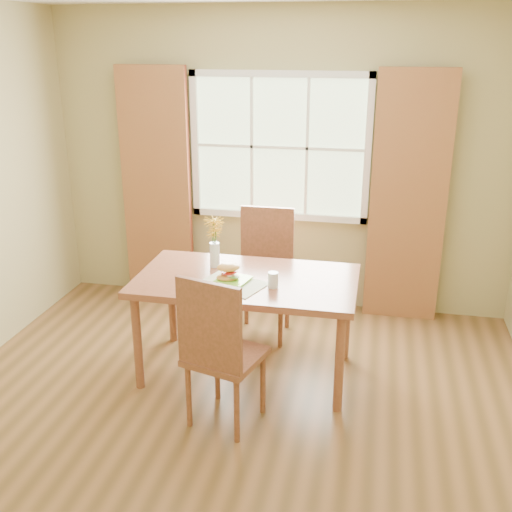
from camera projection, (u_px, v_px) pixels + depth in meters
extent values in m
cube|color=brown|center=(231.00, 411.00, 4.14)|extent=(4.20, 3.80, 0.02)
cube|color=tan|center=(280.00, 163.00, 5.43)|extent=(4.20, 0.02, 2.70)
cube|color=tan|center=(81.00, 393.00, 1.92)|extent=(4.20, 0.02, 2.70)
cube|color=#B6D09D|center=(280.00, 147.00, 5.35)|extent=(1.50, 0.02, 1.20)
cube|color=white|center=(280.00, 74.00, 5.11)|extent=(1.62, 0.04, 0.06)
cube|color=white|center=(278.00, 216.00, 5.54)|extent=(1.62, 0.04, 0.06)
cube|color=white|center=(195.00, 145.00, 5.47)|extent=(0.06, 0.04, 1.32)
cube|color=white|center=(368.00, 151.00, 5.17)|extent=(0.06, 0.04, 1.32)
cube|color=white|center=(279.00, 148.00, 5.33)|extent=(1.50, 0.03, 0.02)
cube|color=maroon|center=(157.00, 187.00, 5.62)|extent=(0.65, 0.08, 2.20)
cube|color=maroon|center=(408.00, 200.00, 5.18)|extent=(0.65, 0.08, 2.20)
cube|color=brown|center=(246.00, 281.00, 4.36)|extent=(1.60, 0.90, 0.05)
cylinder|color=brown|center=(138.00, 343.00, 4.29)|extent=(0.06, 0.06, 0.73)
cylinder|color=brown|center=(339.00, 364.00, 4.01)|extent=(0.06, 0.06, 0.73)
cylinder|color=brown|center=(172.00, 301.00, 4.97)|extent=(0.06, 0.06, 0.73)
cylinder|color=brown|center=(346.00, 316.00, 4.69)|extent=(0.06, 0.06, 0.73)
cube|color=brown|center=(226.00, 356.00, 3.88)|extent=(0.55, 0.55, 0.04)
cube|color=brown|center=(208.00, 326.00, 3.61)|extent=(0.44, 0.16, 0.57)
cylinder|color=brown|center=(189.00, 396.00, 3.90)|extent=(0.04, 0.04, 0.46)
cylinder|color=brown|center=(237.00, 411.00, 3.74)|extent=(0.04, 0.04, 0.46)
cylinder|color=brown|center=(217.00, 370.00, 4.20)|extent=(0.04, 0.04, 0.46)
cylinder|color=brown|center=(263.00, 383.00, 4.04)|extent=(0.04, 0.04, 0.46)
cube|color=brown|center=(263.00, 283.00, 5.02)|extent=(0.46, 0.46, 0.04)
cube|color=brown|center=(268.00, 240.00, 5.10)|extent=(0.45, 0.04, 0.58)
cylinder|color=brown|center=(237.00, 318.00, 4.97)|extent=(0.04, 0.04, 0.47)
cylinder|color=brown|center=(280.00, 322.00, 4.90)|extent=(0.04, 0.04, 0.47)
cylinder|color=brown|center=(246.00, 300.00, 5.31)|extent=(0.04, 0.04, 0.47)
cylinder|color=brown|center=(287.00, 303.00, 5.24)|extent=(0.04, 0.04, 0.47)
cube|color=beige|center=(232.00, 284.00, 4.23)|extent=(0.54, 0.47, 0.01)
cube|color=#89DC37|center=(234.00, 280.00, 4.27)|extent=(0.26, 0.26, 0.01)
ellipsoid|color=#D58448|center=(228.00, 277.00, 4.25)|extent=(0.19, 0.16, 0.05)
ellipsoid|color=#4C8C2D|center=(234.00, 277.00, 4.22)|extent=(0.09, 0.06, 0.01)
cylinder|color=red|center=(227.00, 273.00, 4.24)|extent=(0.09, 0.09, 0.01)
cylinder|color=red|center=(232.00, 272.00, 4.24)|extent=(0.08, 0.08, 0.01)
ellipsoid|color=#D58448|center=(228.00, 267.00, 4.23)|extent=(0.19, 0.16, 0.06)
cylinder|color=silver|center=(273.00, 280.00, 4.16)|extent=(0.07, 0.07, 0.11)
cylinder|color=silver|center=(273.00, 281.00, 4.17)|extent=(0.06, 0.06, 0.09)
cylinder|color=silver|center=(215.00, 255.00, 4.53)|extent=(0.08, 0.08, 0.19)
cylinder|color=silver|center=(215.00, 261.00, 4.54)|extent=(0.07, 0.07, 0.09)
cylinder|color=#3D7028|center=(214.00, 244.00, 4.50)|extent=(0.01, 0.01, 0.36)
cylinder|color=#3D7028|center=(216.00, 249.00, 4.50)|extent=(0.01, 0.01, 0.30)
cylinder|color=#3D7028|center=(214.00, 250.00, 4.53)|extent=(0.01, 0.01, 0.25)
cylinder|color=#3D7028|center=(216.00, 246.00, 4.51)|extent=(0.01, 0.01, 0.33)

